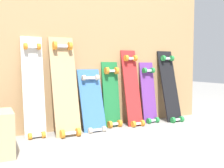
# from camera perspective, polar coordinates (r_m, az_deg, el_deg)

# --- Properties ---
(ground_plane) EXTENTS (12.00, 12.00, 0.00)m
(ground_plane) POSITION_cam_1_polar(r_m,az_deg,el_deg) (2.62, -0.74, -9.16)
(ground_plane) COLOR gray
(plywood_wall_panel) EXTENTS (2.35, 0.04, 1.82)m
(plywood_wall_panel) POSITION_cam_1_polar(r_m,az_deg,el_deg) (2.63, -1.47, 10.87)
(plywood_wall_panel) COLOR tan
(plywood_wall_panel) RESTS_ON ground
(skateboard_white) EXTENTS (0.18, 0.19, 0.91)m
(skateboard_white) POSITION_cam_1_polar(r_m,az_deg,el_deg) (2.29, -16.73, -1.43)
(skateboard_white) COLOR silver
(skateboard_white) RESTS_ON ground
(skateboard_natural) EXTENTS (0.22, 0.29, 0.92)m
(skateboard_natural) POSITION_cam_1_polar(r_m,az_deg,el_deg) (2.31, -10.18, -1.09)
(skateboard_natural) COLOR tan
(skateboard_natural) RESTS_ON ground
(skateboard_blue) EXTENTS (0.22, 0.24, 0.64)m
(skateboard_blue) POSITION_cam_1_polar(r_m,az_deg,el_deg) (2.43, -4.34, -4.34)
(skateboard_blue) COLOR #386BAD
(skateboard_blue) RESTS_ON ground
(skateboard_green) EXTENTS (0.17, 0.16, 0.70)m
(skateboard_green) POSITION_cam_1_polar(r_m,az_deg,el_deg) (2.57, -0.08, -2.92)
(skateboard_green) COLOR #1E7238
(skateboard_green) RESTS_ON ground
(skateboard_red) EXTENTS (0.17, 0.24, 0.82)m
(skateboard_red) POSITION_cam_1_polar(r_m,az_deg,el_deg) (2.64, 4.47, -1.50)
(skateboard_red) COLOR #B22626
(skateboard_red) RESTS_ON ground
(skateboard_purple) EXTENTS (0.17, 0.18, 0.70)m
(skateboard_purple) POSITION_cam_1_polar(r_m,az_deg,el_deg) (2.80, 8.03, -2.48)
(skateboard_purple) COLOR #6B338C
(skateboard_purple) RESTS_ON ground
(skateboard_black) EXTENTS (0.19, 0.27, 0.83)m
(skateboard_black) POSITION_cam_1_polar(r_m,az_deg,el_deg) (2.91, 12.57, -1.05)
(skateboard_black) COLOR black
(skateboard_black) RESTS_ON ground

